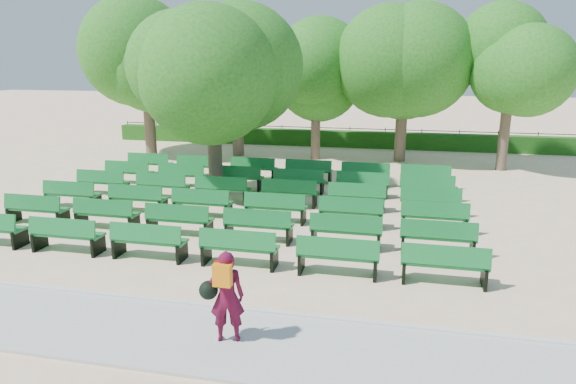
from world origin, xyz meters
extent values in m
plane|color=beige|center=(0.00, 0.00, 0.00)|extent=(120.00, 120.00, 0.00)
cube|color=#B8B8B3|center=(0.00, -7.40, 0.03)|extent=(30.00, 2.20, 0.06)
cube|color=silver|center=(0.00, -6.25, 0.05)|extent=(30.00, 0.12, 0.10)
cube|color=#1E5515|center=(0.00, 14.00, 0.45)|extent=(26.00, 0.70, 0.90)
cube|color=#13712F|center=(-0.88, 0.48, 0.47)|extent=(1.87, 0.53, 0.06)
cube|color=#13712F|center=(-0.88, 0.26, 0.73)|extent=(1.87, 0.15, 0.44)
cylinder|color=brown|center=(-2.70, 2.42, 1.58)|extent=(0.51, 0.51, 3.16)
ellipsoid|color=#2A741F|center=(-2.70, 2.42, 4.40)|extent=(4.50, 4.50, 4.05)
imported|color=#4D0B23|center=(1.12, -7.37, 0.88)|extent=(0.68, 0.53, 1.64)
cube|color=orange|center=(1.12, -7.56, 1.35)|extent=(0.31, 0.15, 0.38)
sphere|color=black|center=(0.82, -7.42, 0.99)|extent=(0.33, 0.33, 0.33)
camera|label=1|loc=(3.88, -14.98, 4.79)|focal=32.00mm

